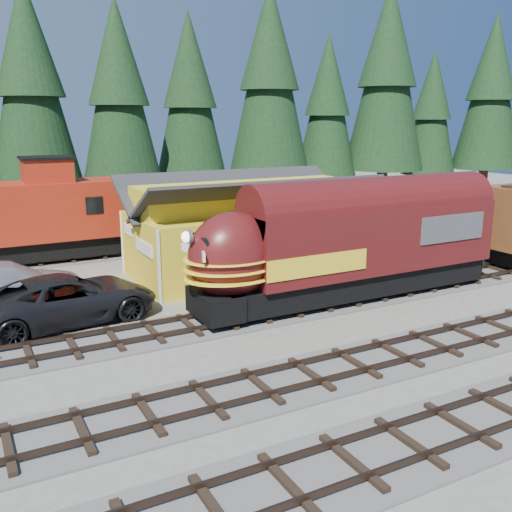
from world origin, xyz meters
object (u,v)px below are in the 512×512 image
depot (248,218)px  pickup_truck_b (7,284)px  caboose (32,216)px  pickup_truck_a (68,299)px  locomotive (342,248)px

depot → pickup_truck_b: bearing=179.6°
caboose → pickup_truck_a: caboose is taller
caboose → depot: bearing=-37.2°
caboose → pickup_truck_b: caboose is taller
locomotive → pickup_truck_a: locomotive is taller
depot → pickup_truck_a: depot is taller
depot → caboose: (-9.89, 7.50, -0.21)m
depot → locomotive: depot is taller
pickup_truck_a → pickup_truck_b: bearing=21.0°
depot → pickup_truck_b: depot is taller
caboose → pickup_truck_a: 11.17m
locomotive → caboose: bearing=128.8°
depot → caboose: size_ratio=1.19×
caboose → pickup_truck_b: bearing=-106.2°
locomotive → caboose: 17.96m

